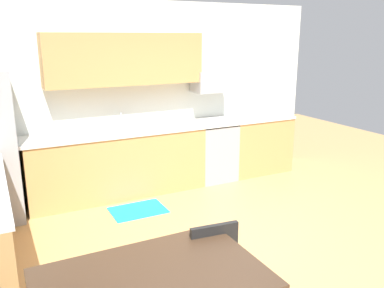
% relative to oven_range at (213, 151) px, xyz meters
% --- Properties ---
extents(ground_plane, '(12.00, 12.00, 0.00)m').
position_rel_oven_range_xyz_m(ground_plane, '(-1.03, -2.30, -0.46)').
color(ground_plane, tan).
extents(wall_back, '(5.80, 0.10, 2.70)m').
position_rel_oven_range_xyz_m(wall_back, '(-1.03, 0.35, 0.90)').
color(wall_back, silver).
rests_on(wall_back, ground).
extents(cabinet_run_back, '(2.48, 0.60, 0.90)m').
position_rel_oven_range_xyz_m(cabinet_run_back, '(-1.54, -0.00, -0.01)').
color(cabinet_run_back, tan).
rests_on(cabinet_run_back, ground).
extents(cabinet_run_back_right, '(1.07, 0.60, 0.90)m').
position_rel_oven_range_xyz_m(cabinet_run_back_right, '(0.83, -0.00, -0.01)').
color(cabinet_run_back_right, tan).
rests_on(cabinet_run_back_right, ground).
extents(countertop_back, '(4.80, 0.64, 0.04)m').
position_rel_oven_range_xyz_m(countertop_back, '(-1.03, -0.00, 0.46)').
color(countertop_back, silver).
rests_on(countertop_back, cabinet_run_back).
extents(upper_cabinets_back, '(2.20, 0.34, 0.70)m').
position_rel_oven_range_xyz_m(upper_cabinets_back, '(-1.33, 0.13, 1.44)').
color(upper_cabinets_back, tan).
extents(oven_range, '(0.60, 0.60, 0.91)m').
position_rel_oven_range_xyz_m(oven_range, '(0.00, 0.00, 0.00)').
color(oven_range, '#999BA0').
rests_on(oven_range, ground).
extents(microwave, '(0.54, 0.36, 0.32)m').
position_rel_oven_range_xyz_m(microwave, '(0.00, 0.10, 1.08)').
color(microwave, '#9EA0A5').
extents(sink_basin, '(0.48, 0.40, 0.14)m').
position_rel_oven_range_xyz_m(sink_basin, '(-1.41, -0.00, 0.42)').
color(sink_basin, '#A5A8AD').
rests_on(sink_basin, countertop_back).
extents(sink_faucet, '(0.02, 0.02, 0.24)m').
position_rel_oven_range_xyz_m(sink_faucet, '(-1.41, 0.18, 0.58)').
color(sink_faucet, '#B2B5BA').
rests_on(sink_faucet, countertop_back).
extents(dining_table, '(1.40, 0.90, 0.77)m').
position_rel_oven_range_xyz_m(dining_table, '(-2.30, -3.26, 0.26)').
color(dining_table, '#422D1E').
rests_on(dining_table, ground).
extents(chair_near_table, '(0.44, 0.44, 0.85)m').
position_rel_oven_range_xyz_m(chair_near_table, '(-1.69, -3.06, 0.05)').
color(chair_near_table, black).
rests_on(chair_near_table, ground).
extents(floor_mat, '(0.70, 0.50, 0.01)m').
position_rel_oven_range_xyz_m(floor_mat, '(-1.49, -0.65, -0.45)').
color(floor_mat, '#198CBF').
rests_on(floor_mat, ground).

